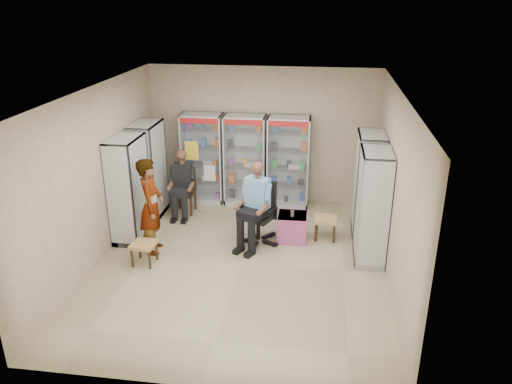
# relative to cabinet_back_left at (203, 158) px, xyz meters

# --- Properties ---
(floor) EXTENTS (6.00, 6.00, 0.00)m
(floor) POSITION_rel_cabinet_back_left_xyz_m (1.30, -2.73, -1.00)
(floor) COLOR tan
(floor) RESTS_ON ground
(room_shell) EXTENTS (5.02, 6.02, 3.01)m
(room_shell) POSITION_rel_cabinet_back_left_xyz_m (1.30, -2.73, 0.97)
(room_shell) COLOR #C1AF8F
(room_shell) RESTS_ON ground
(cabinet_back_left) EXTENTS (0.90, 0.50, 2.00)m
(cabinet_back_left) POSITION_rel_cabinet_back_left_xyz_m (0.00, 0.00, 0.00)
(cabinet_back_left) COLOR #B0B4B8
(cabinet_back_left) RESTS_ON floor
(cabinet_back_mid) EXTENTS (0.90, 0.50, 2.00)m
(cabinet_back_mid) POSITION_rel_cabinet_back_left_xyz_m (0.95, 0.00, 0.00)
(cabinet_back_mid) COLOR #A3A5AA
(cabinet_back_mid) RESTS_ON floor
(cabinet_back_right) EXTENTS (0.90, 0.50, 2.00)m
(cabinet_back_right) POSITION_rel_cabinet_back_left_xyz_m (1.90, 0.00, 0.00)
(cabinet_back_right) COLOR silver
(cabinet_back_right) RESTS_ON floor
(cabinet_right_far) EXTENTS (0.90, 0.50, 2.00)m
(cabinet_right_far) POSITION_rel_cabinet_back_left_xyz_m (3.53, -1.13, 0.00)
(cabinet_right_far) COLOR #A0A3A7
(cabinet_right_far) RESTS_ON floor
(cabinet_right_near) EXTENTS (0.90, 0.50, 2.00)m
(cabinet_right_near) POSITION_rel_cabinet_back_left_xyz_m (3.53, -2.23, 0.00)
(cabinet_right_near) COLOR silver
(cabinet_right_near) RESTS_ON floor
(cabinet_left_far) EXTENTS (0.90, 0.50, 2.00)m
(cabinet_left_far) POSITION_rel_cabinet_back_left_xyz_m (-0.93, -0.93, 0.00)
(cabinet_left_far) COLOR #A7AAAE
(cabinet_left_far) RESTS_ON floor
(cabinet_left_near) EXTENTS (0.90, 0.50, 2.00)m
(cabinet_left_near) POSITION_rel_cabinet_back_left_xyz_m (-0.93, -2.03, 0.00)
(cabinet_left_near) COLOR silver
(cabinet_left_near) RESTS_ON floor
(wooden_chair) EXTENTS (0.42, 0.42, 0.94)m
(wooden_chair) POSITION_rel_cabinet_back_left_xyz_m (-0.25, -0.73, -0.53)
(wooden_chair) COLOR black
(wooden_chair) RESTS_ON floor
(seated_customer) EXTENTS (0.44, 0.60, 1.34)m
(seated_customer) POSITION_rel_cabinet_back_left_xyz_m (-0.25, -0.78, -0.33)
(seated_customer) COLOR black
(seated_customer) RESTS_ON floor
(office_chair) EXTENTS (0.87, 0.87, 1.21)m
(office_chair) POSITION_rel_cabinet_back_left_xyz_m (1.50, -1.89, -0.40)
(office_chair) COLOR black
(office_chair) RESTS_ON floor
(seated_shopkeeper) EXTENTS (0.74, 0.84, 1.54)m
(seated_shopkeeper) POSITION_rel_cabinet_back_left_xyz_m (1.50, -1.94, -0.23)
(seated_shopkeeper) COLOR #6395C3
(seated_shopkeeper) RESTS_ON floor
(pink_trunk) EXTENTS (0.55, 0.53, 0.52)m
(pink_trunk) POSITION_rel_cabinet_back_left_xyz_m (2.13, -1.69, -0.74)
(pink_trunk) COLOR #B54883
(pink_trunk) RESTS_ON floor
(tea_glass) EXTENTS (0.07, 0.07, 0.11)m
(tea_glass) POSITION_rel_cabinet_back_left_xyz_m (2.12, -1.75, -0.43)
(tea_glass) COLOR #5C2607
(tea_glass) RESTS_ON pink_trunk
(woven_stool_a) EXTENTS (0.44, 0.44, 0.43)m
(woven_stool_a) POSITION_rel_cabinet_back_left_xyz_m (2.76, -1.54, -0.79)
(woven_stool_a) COLOR #AE7849
(woven_stool_a) RESTS_ON floor
(woven_stool_b) EXTENTS (0.43, 0.43, 0.40)m
(woven_stool_b) POSITION_rel_cabinet_back_left_xyz_m (-0.36, -2.96, -0.80)
(woven_stool_b) COLOR #996D40
(woven_stool_b) RESTS_ON floor
(standing_man) EXTENTS (0.54, 0.72, 1.78)m
(standing_man) POSITION_rel_cabinet_back_left_xyz_m (-0.35, -2.47, -0.11)
(standing_man) COLOR gray
(standing_man) RESTS_ON floor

